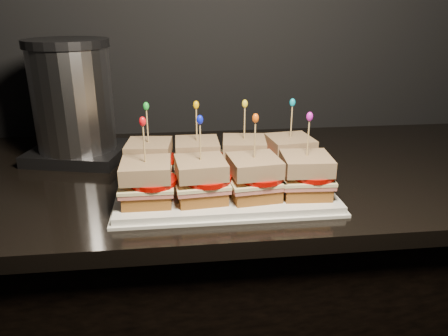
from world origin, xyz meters
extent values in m
cube|color=black|center=(0.42, 1.68, 0.45)|extent=(2.41, 0.63, 0.89)
cube|color=black|center=(0.42, 1.68, 0.91)|extent=(2.45, 0.67, 0.03)
cube|color=white|center=(0.29, 1.54, 0.93)|extent=(0.42, 0.26, 0.02)
cube|color=white|center=(0.29, 1.54, 0.93)|extent=(0.43, 0.27, 0.01)
cube|color=brown|center=(0.14, 1.60, 0.95)|extent=(0.10, 0.10, 0.02)
cube|color=#B85A51|center=(0.14, 1.60, 0.97)|extent=(0.10, 0.10, 0.01)
cube|color=#F9EDAA|center=(0.14, 1.60, 0.98)|extent=(0.11, 0.10, 0.01)
cylinder|color=#B30903|center=(0.15, 1.59, 0.98)|extent=(0.09, 0.09, 0.01)
cube|color=#572B0E|center=(0.14, 1.60, 1.00)|extent=(0.10, 0.10, 0.03)
cylinder|color=tan|center=(0.14, 1.60, 1.05)|extent=(0.00, 0.00, 0.09)
ellipsoid|color=green|center=(0.14, 1.60, 1.09)|extent=(0.01, 0.01, 0.02)
cube|color=brown|center=(0.24, 1.60, 0.95)|extent=(0.09, 0.09, 0.02)
cube|color=#B85A51|center=(0.24, 1.60, 0.97)|extent=(0.10, 0.09, 0.01)
cube|color=#F9EDAA|center=(0.24, 1.60, 0.98)|extent=(0.10, 0.09, 0.01)
cylinder|color=#B30903|center=(0.25, 1.59, 0.98)|extent=(0.09, 0.09, 0.01)
cube|color=#572B0E|center=(0.24, 1.60, 1.00)|extent=(0.09, 0.09, 0.03)
cylinder|color=tan|center=(0.24, 1.60, 1.05)|extent=(0.00, 0.00, 0.09)
ellipsoid|color=#FDB602|center=(0.24, 1.60, 1.09)|extent=(0.01, 0.01, 0.02)
cube|color=brown|center=(0.34, 1.60, 0.95)|extent=(0.10, 0.10, 0.02)
cube|color=#B85A51|center=(0.34, 1.60, 0.97)|extent=(0.11, 0.10, 0.01)
cube|color=#F9EDAA|center=(0.34, 1.60, 0.98)|extent=(0.11, 0.11, 0.01)
cylinder|color=#B30903|center=(0.35, 1.59, 0.98)|extent=(0.09, 0.09, 0.01)
cube|color=#572B0E|center=(0.34, 1.60, 1.00)|extent=(0.10, 0.10, 0.03)
cylinder|color=tan|center=(0.34, 1.60, 1.05)|extent=(0.00, 0.00, 0.09)
ellipsoid|color=yellow|center=(0.34, 1.60, 1.09)|extent=(0.01, 0.01, 0.02)
cube|color=brown|center=(0.44, 1.60, 0.95)|extent=(0.10, 0.10, 0.02)
cube|color=#B85A51|center=(0.44, 1.60, 0.97)|extent=(0.11, 0.10, 0.01)
cube|color=#F9EDAA|center=(0.44, 1.60, 0.98)|extent=(0.11, 0.11, 0.01)
cylinder|color=#B30903|center=(0.45, 1.59, 0.98)|extent=(0.09, 0.09, 0.01)
cube|color=#572B0E|center=(0.44, 1.60, 1.00)|extent=(0.10, 0.10, 0.03)
cylinder|color=tan|center=(0.44, 1.60, 1.05)|extent=(0.00, 0.00, 0.09)
ellipsoid|color=#0B98B3|center=(0.44, 1.60, 1.09)|extent=(0.01, 0.01, 0.02)
cube|color=brown|center=(0.14, 1.48, 0.95)|extent=(0.09, 0.09, 0.02)
cube|color=#B85A51|center=(0.14, 1.48, 0.97)|extent=(0.10, 0.09, 0.01)
cube|color=#F9EDAA|center=(0.14, 1.48, 0.98)|extent=(0.10, 0.09, 0.01)
cylinder|color=#B30903|center=(0.15, 1.47, 0.98)|extent=(0.09, 0.09, 0.01)
cube|color=#572B0E|center=(0.14, 1.48, 1.00)|extent=(0.09, 0.09, 0.03)
cylinder|color=tan|center=(0.14, 1.48, 1.05)|extent=(0.00, 0.00, 0.09)
ellipsoid|color=red|center=(0.14, 1.48, 1.09)|extent=(0.01, 0.01, 0.02)
cube|color=brown|center=(0.24, 1.48, 0.95)|extent=(0.09, 0.09, 0.02)
cube|color=#B85A51|center=(0.24, 1.48, 0.97)|extent=(0.10, 0.10, 0.01)
cube|color=#F9EDAA|center=(0.24, 1.48, 0.98)|extent=(0.11, 0.10, 0.01)
cylinder|color=#B30903|center=(0.25, 1.47, 0.98)|extent=(0.09, 0.09, 0.01)
cube|color=#572B0E|center=(0.24, 1.48, 1.00)|extent=(0.10, 0.10, 0.03)
cylinder|color=tan|center=(0.24, 1.48, 1.05)|extent=(0.00, 0.00, 0.09)
ellipsoid|color=#0C19D7|center=(0.24, 1.48, 1.09)|extent=(0.01, 0.01, 0.02)
cube|color=brown|center=(0.34, 1.48, 0.95)|extent=(0.10, 0.10, 0.02)
cube|color=#B85A51|center=(0.34, 1.48, 0.97)|extent=(0.11, 0.10, 0.01)
cube|color=#F9EDAA|center=(0.34, 1.48, 0.98)|extent=(0.11, 0.10, 0.01)
cylinder|color=#B30903|center=(0.35, 1.47, 0.98)|extent=(0.09, 0.09, 0.01)
cube|color=#572B0E|center=(0.34, 1.48, 1.00)|extent=(0.10, 0.10, 0.03)
cylinder|color=tan|center=(0.34, 1.48, 1.05)|extent=(0.00, 0.00, 0.09)
ellipsoid|color=#F6590D|center=(0.34, 1.48, 1.09)|extent=(0.01, 0.01, 0.02)
cube|color=brown|center=(0.44, 1.48, 0.95)|extent=(0.09, 0.09, 0.02)
cube|color=#B85A51|center=(0.44, 1.48, 0.97)|extent=(0.10, 0.10, 0.01)
cube|color=#F9EDAA|center=(0.44, 1.48, 0.98)|extent=(0.10, 0.10, 0.01)
cylinder|color=#B30903|center=(0.45, 1.47, 0.98)|extent=(0.09, 0.09, 0.01)
cube|color=#572B0E|center=(0.44, 1.48, 1.00)|extent=(0.09, 0.09, 0.03)
cylinder|color=tan|center=(0.44, 1.48, 1.05)|extent=(0.00, 0.00, 0.09)
ellipsoid|color=#CB18BE|center=(0.44, 1.48, 1.09)|extent=(0.01, 0.01, 0.02)
cube|color=#262628|center=(-0.04, 1.79, 0.94)|extent=(0.26, 0.23, 0.03)
cylinder|color=silver|center=(-0.04, 1.79, 1.07)|extent=(0.18, 0.18, 0.24)
cylinder|color=#262628|center=(-0.04, 1.79, 1.20)|extent=(0.19, 0.19, 0.02)
camera|label=1|loc=(0.19, 0.73, 1.29)|focal=35.00mm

